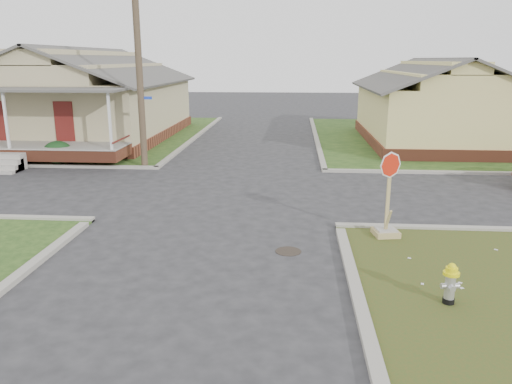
{
  "coord_description": "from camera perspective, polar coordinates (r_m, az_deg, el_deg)",
  "views": [
    {
      "loc": [
        2.28,
        -12.01,
        4.59
      ],
      "look_at": [
        1.29,
        1.0,
        1.1
      ],
      "focal_mm": 35.0,
      "sensor_mm": 36.0,
      "label": 1
    }
  ],
  "objects": [
    {
      "name": "curbs",
      "position": [
        17.77,
        -3.15,
        -0.02
      ],
      "size": [
        80.0,
        40.0,
        0.12
      ],
      "primitive_type": null,
      "color": "gray",
      "rests_on": "ground"
    },
    {
      "name": "corner_house",
      "position": [
        31.3,
        -19.03,
        9.93
      ],
      "size": [
        10.1,
        15.5,
        5.3
      ],
      "color": "brown",
      "rests_on": "ground"
    },
    {
      "name": "side_house_yellow",
      "position": [
        29.64,
        19.74,
        9.46
      ],
      "size": [
        7.6,
        11.6,
        4.7
      ],
      "color": "brown",
      "rests_on": "ground"
    },
    {
      "name": "fire_hydrant",
      "position": [
        10.31,
        21.34,
        -9.49
      ],
      "size": [
        0.31,
        0.31,
        0.82
      ],
      "rotation": [
        0.0,
        0.0,
        0.12
      ],
      "color": "black",
      "rests_on": "ground"
    },
    {
      "name": "stop_sign",
      "position": [
        13.6,
        14.7,
        -2.88
      ],
      "size": [
        0.64,
        0.63,
        2.26
      ],
      "rotation": [
        0.0,
        0.0,
        0.17
      ],
      "color": "tan",
      "rests_on": "ground"
    },
    {
      "name": "manhole",
      "position": [
        12.39,
        3.71,
        -6.77
      ],
      "size": [
        0.64,
        0.64,
        0.01
      ],
      "primitive_type": "cylinder",
      "color": "black",
      "rests_on": "ground"
    },
    {
      "name": "ground",
      "position": [
        13.06,
        -6.0,
        -5.69
      ],
      "size": [
        120.0,
        120.0,
        0.0
      ],
      "primitive_type": "plane",
      "color": "#272729",
      "rests_on": "ground"
    },
    {
      "name": "utility_pole",
      "position": [
        21.9,
        -13.28,
        14.77
      ],
      "size": [
        1.8,
        0.28,
        9.0
      ],
      "color": "#49392A",
      "rests_on": "ground"
    },
    {
      "name": "hedge_right",
      "position": [
        23.89,
        -21.7,
        4.24
      ],
      "size": [
        1.38,
        1.13,
        1.06
      ],
      "primitive_type": "ellipsoid",
      "color": "#143718",
      "rests_on": "verge_far_left"
    },
    {
      "name": "verge_far_left",
      "position": [
        33.99,
        -22.52,
        6.12
      ],
      "size": [
        19.0,
        19.0,
        0.05
      ],
      "primitive_type": "cube",
      "color": "#203F16",
      "rests_on": "ground"
    }
  ]
}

